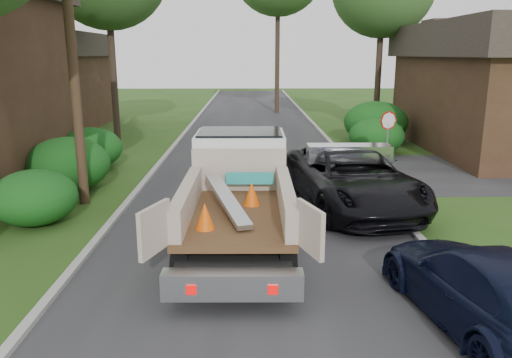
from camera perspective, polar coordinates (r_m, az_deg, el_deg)
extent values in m
plane|color=#274914|center=(11.32, 0.51, -9.96)|extent=(120.00, 120.00, 0.00)
cube|color=#28282B|center=(20.86, -0.11, 1.31)|extent=(8.00, 90.00, 0.02)
cube|color=#9E9E99|center=(21.20, -11.27, 1.39)|extent=(0.20, 90.00, 0.12)
cube|color=#9E9E99|center=(21.29, 10.99, 1.46)|extent=(0.20, 90.00, 0.12)
cylinder|color=slate|center=(20.41, 14.70, 3.41)|extent=(0.06, 0.06, 2.00)
cylinder|color=#B20A0A|center=(20.25, 14.90, 6.47)|extent=(0.71, 0.32, 0.76)
cylinder|color=#382619|center=(16.22, -20.40, 14.59)|extent=(0.30, 0.30, 10.00)
cube|color=#392417|center=(35.03, -23.34, 9.07)|extent=(7.00, 7.00, 4.50)
cube|color=#332B26|center=(34.96, -23.82, 13.88)|extent=(7.56, 7.56, 1.40)
cube|color=#332B26|center=(34.98, -23.94, 15.02)|extent=(1.05, 7.56, 0.20)
ellipsoid|color=#104915|center=(15.11, -24.01, -1.93)|extent=(2.34, 2.34, 1.53)
ellipsoid|color=#104915|center=(18.34, -20.74, 1.58)|extent=(2.86, 2.86, 1.87)
ellipsoid|color=#104915|center=(21.70, -18.41, 3.36)|extent=(2.60, 2.60, 1.70)
ellipsoid|color=#104915|center=(24.40, 13.60, 4.80)|extent=(2.60, 2.60, 1.70)
ellipsoid|color=#104915|center=(27.42, 13.53, 6.33)|extent=(3.38, 3.38, 2.21)
cylinder|color=#2D2119|center=(28.29, -16.11, 13.31)|extent=(0.36, 0.36, 9.00)
cylinder|color=#2D2119|center=(31.32, 13.88, 13.01)|extent=(0.36, 0.36, 8.50)
cylinder|color=#2D2119|center=(40.41, 2.47, 15.31)|extent=(0.36, 0.36, 11.00)
cylinder|color=black|center=(14.02, -6.10, -3.09)|extent=(0.34, 1.00, 0.99)
cylinder|color=black|center=(13.96, 2.49, -3.10)|extent=(0.34, 1.00, 0.99)
cylinder|color=black|center=(10.12, -8.49, -10.09)|extent=(0.34, 1.00, 0.99)
cylinder|color=black|center=(10.04, 3.61, -10.17)|extent=(0.34, 1.00, 0.99)
cube|color=black|center=(12.00, -2.08, -5.04)|extent=(2.27, 6.41, 0.26)
cube|color=white|center=(13.97, -1.81, 1.84)|extent=(2.44, 2.01, 1.71)
cube|color=black|center=(13.86, -1.83, 4.29)|extent=(2.28, 1.84, 0.61)
cube|color=#472D19|center=(11.14, -2.22, -4.31)|extent=(2.46, 3.99, 0.13)
cube|color=beige|center=(12.89, -1.95, 1.04)|extent=(2.43, 0.13, 1.10)
cube|color=beige|center=(11.12, -7.93, -2.39)|extent=(0.31, 3.75, 0.66)
cube|color=beige|center=(11.04, 3.49, -2.40)|extent=(0.31, 3.75, 0.66)
cube|color=silver|center=(9.13, -2.70, -11.97)|extent=(2.54, 0.41, 0.50)
cube|color=#B20505|center=(9.01, -7.42, -12.45)|extent=(0.18, 0.05, 0.18)
cube|color=#B20505|center=(8.95, 1.94, -12.52)|extent=(0.18, 0.05, 0.18)
cube|color=beige|center=(9.06, -11.51, -5.65)|extent=(0.43, 0.96, 0.88)
cube|color=beige|center=(8.94, 6.17, -5.71)|extent=(0.41, 0.96, 0.88)
cube|color=silver|center=(11.14, -3.35, -2.30)|extent=(1.17, 2.82, 0.51)
cone|color=#F2590A|center=(10.13, -5.86, -4.23)|extent=(0.40, 0.40, 0.55)
cone|color=#F2590A|center=(11.67, -0.50, -1.69)|extent=(0.40, 0.40, 0.55)
cube|color=#148C84|center=(12.65, -0.73, 0.08)|extent=(1.21, 0.12, 0.31)
imported|color=black|center=(15.61, 10.77, 0.12)|extent=(4.09, 7.00, 1.83)
imported|color=black|center=(9.63, 24.61, -11.17)|extent=(2.71, 5.17, 1.43)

